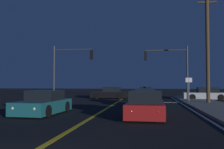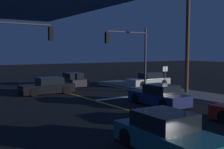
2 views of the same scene
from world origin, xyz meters
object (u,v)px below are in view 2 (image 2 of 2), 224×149
object	(u,v)px
car_mid_block_silver	(149,80)
utility_pole_right	(188,30)
car_side_waiting_black	(47,87)
street_sign_corner	(165,75)
car_parked_curb_teal	(168,135)
traffic_signal_far_left	(14,47)
car_lead_oncoming_navy	(159,96)
traffic_signal_near_right	(131,49)
car_following_oncoming_charcoal	(72,80)

from	to	relation	value
car_mid_block_silver	utility_pole_right	distance (m)	7.43
car_side_waiting_black	street_sign_corner	world-z (taller)	street_sign_corner
car_parked_curb_teal	traffic_signal_far_left	distance (m)	11.55
car_side_waiting_black	car_lead_oncoming_navy	distance (m)	9.70
car_side_waiting_black	utility_pole_right	xyz separation A→B (m)	(9.32, -6.59, 4.64)
car_lead_oncoming_navy	street_sign_corner	size ratio (longest dim) A/B	1.89
traffic_signal_near_right	car_mid_block_silver	bearing A→B (deg)	-153.40
traffic_signal_near_right	street_sign_corner	world-z (taller)	traffic_signal_near_right
car_lead_oncoming_navy	utility_pole_right	size ratio (longest dim) A/B	0.43
car_side_waiting_black	traffic_signal_far_left	size ratio (longest dim) A/B	0.78
car_parked_curb_teal	traffic_signal_near_right	distance (m)	15.05
traffic_signal_near_right	car_following_oncoming_charcoal	bearing A→B (deg)	-68.29
utility_pole_right	traffic_signal_far_left	bearing A→B (deg)	169.39
car_side_waiting_black	street_sign_corner	size ratio (longest dim) A/B	1.90
car_lead_oncoming_navy	utility_pole_right	bearing A→B (deg)	24.03
car_following_oncoming_charcoal	car_side_waiting_black	bearing A→B (deg)	-134.97
car_side_waiting_black	car_parked_curb_teal	distance (m)	15.12
car_parked_curb_teal	traffic_signal_near_right	size ratio (longest dim) A/B	0.77
car_lead_oncoming_navy	car_following_oncoming_charcoal	bearing A→B (deg)	91.52
car_side_waiting_black	car_lead_oncoming_navy	xyz separation A→B (m)	(4.13, -8.78, -0.00)
car_lead_oncoming_navy	car_side_waiting_black	bearing A→B (deg)	116.35
car_mid_block_silver	traffic_signal_far_left	bearing A→B (deg)	104.49
car_parked_curb_teal	utility_pole_right	distance (m)	14.49
car_side_waiting_black	car_parked_curb_teal	bearing A→B (deg)	175.79
car_side_waiting_black	traffic_signal_near_right	bearing A→B (deg)	-111.13
car_parked_curb_teal	street_sign_corner	bearing A→B (deg)	-132.07
car_parked_curb_teal	traffic_signal_far_left	size ratio (longest dim) A/B	0.76
car_side_waiting_black	traffic_signal_near_right	xyz separation A→B (m)	(6.61, -2.75, 3.14)
traffic_signal_far_left	street_sign_corner	distance (m)	11.91
car_parked_curb_teal	car_side_waiting_black	bearing A→B (deg)	-92.97
car_mid_block_silver	street_sign_corner	distance (m)	5.36
car_lead_oncoming_navy	traffic_signal_far_left	distance (m)	9.63
traffic_signal_near_right	traffic_signal_far_left	distance (m)	10.40
utility_pole_right	street_sign_corner	world-z (taller)	utility_pole_right
traffic_signal_near_right	street_sign_corner	size ratio (longest dim) A/B	2.41
car_following_oncoming_charcoal	street_sign_corner	bearing A→B (deg)	-64.40
car_side_waiting_black	car_mid_block_silver	distance (m)	10.39
car_mid_block_silver	utility_pole_right	xyz separation A→B (m)	(-1.03, -5.71, 4.64)
car_following_oncoming_charcoal	car_mid_block_silver	distance (m)	7.77
car_following_oncoming_charcoal	utility_pole_right	distance (m)	12.43
car_parked_curb_teal	utility_pole_right	bearing A→B (deg)	-139.29
car_following_oncoming_charcoal	car_parked_curb_teal	bearing A→B (deg)	-103.67
car_parked_curb_teal	car_lead_oncoming_navy	xyz separation A→B (m)	(5.62, 6.26, -0.00)
car_mid_block_silver	traffic_signal_near_right	xyz separation A→B (m)	(-3.74, -1.87, 3.14)
utility_pole_right	street_sign_corner	distance (m)	4.06
car_mid_block_silver	car_parked_curb_teal	bearing A→B (deg)	141.46
car_lead_oncoming_navy	traffic_signal_far_left	bearing A→B (deg)	150.58
car_lead_oncoming_navy	traffic_signal_far_left	world-z (taller)	traffic_signal_far_left
car_parked_curb_teal	traffic_signal_near_right	bearing A→B (deg)	-120.69
traffic_signal_near_right	street_sign_corner	distance (m)	3.78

